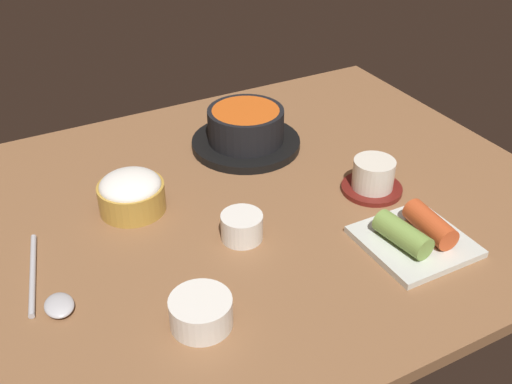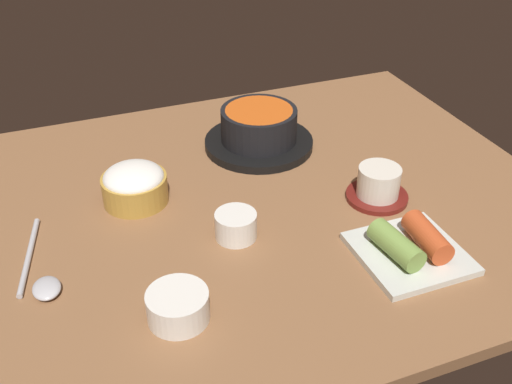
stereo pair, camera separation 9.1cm
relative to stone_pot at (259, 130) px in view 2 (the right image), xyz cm
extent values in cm
cube|color=brown|center=(-9.49, -15.88, -4.34)|extent=(100.00, 76.00, 2.00)
cylinder|color=black|center=(0.00, 0.00, -2.61)|extent=(19.51, 19.51, 1.46)
cylinder|color=black|center=(0.00, 0.00, 1.06)|extent=(13.52, 13.52, 5.87)
cylinder|color=#D15619|center=(0.00, 0.00, 3.70)|extent=(11.90, 11.90, 0.60)
cylinder|color=#B78C38|center=(-24.28, -9.17, -1.15)|extent=(10.16, 10.16, 4.37)
ellipsoid|color=white|center=(-24.28, -9.17, 1.03)|extent=(9.34, 9.34, 3.55)
cylinder|color=maroon|center=(11.25, -22.31, -2.94)|extent=(9.77, 9.77, 0.80)
cylinder|color=silver|center=(11.25, -22.31, -0.16)|extent=(6.63, 6.63, 4.75)
cylinder|color=#C6D18C|center=(11.25, -22.31, 1.92)|extent=(5.64, 5.64, 0.40)
cylinder|color=white|center=(-12.74, -23.42, -1.38)|extent=(6.05, 6.05, 3.92)
cylinder|color=#386B2D|center=(-12.74, -23.42, 0.28)|extent=(4.96, 4.96, 0.50)
cube|color=silver|center=(8.10, -36.31, -2.84)|extent=(14.14, 14.14, 1.00)
cylinder|color=#7A9E47|center=(5.62, -36.31, -0.64)|extent=(4.42, 8.84, 3.40)
cylinder|color=#C64C23|center=(10.57, -36.31, -0.64)|extent=(4.01, 8.71, 3.40)
cylinder|color=white|center=(-24.70, -36.14, -1.41)|extent=(7.67, 7.67, 3.86)
cylinder|color=brown|center=(-24.70, -36.14, 0.22)|extent=(6.29, 6.29, 0.50)
cylinder|color=#B7B7BC|center=(-40.99, -17.64, -2.94)|extent=(4.19, 16.25, 0.80)
ellipsoid|color=#B7B7BC|center=(-39.29, -25.68, -2.62)|extent=(3.60, 4.68, 1.26)
camera|label=1|loc=(-43.37, -85.07, 50.49)|focal=42.38mm
camera|label=2|loc=(-35.06, -88.89, 50.49)|focal=42.38mm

